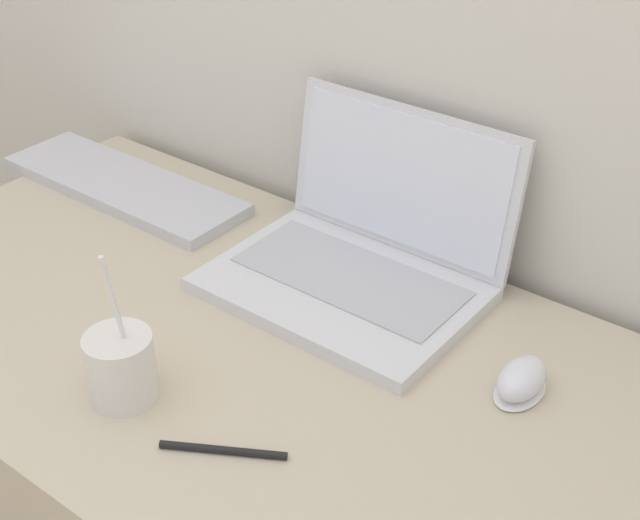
{
  "coord_description": "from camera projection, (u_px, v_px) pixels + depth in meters",
  "views": [
    {
      "loc": [
        0.68,
        -0.34,
        1.44
      ],
      "look_at": [
        0.08,
        0.43,
        0.81
      ],
      "focal_mm": 50.0,
      "sensor_mm": 36.0,
      "label": 1
    }
  ],
  "objects": [
    {
      "name": "drink_cup",
      "position": [
        119.0,
        364.0,
        1.04
      ],
      "size": [
        0.08,
        0.08,
        0.21
      ],
      "color": "silver",
      "rests_on": "desk"
    },
    {
      "name": "pen",
      "position": [
        223.0,
        450.0,
        0.98
      ],
      "size": [
        0.13,
        0.08,
        0.01
      ],
      "color": "black",
      "rests_on": "desk"
    },
    {
      "name": "external_keyboard",
      "position": [
        123.0,
        185.0,
        1.49
      ],
      "size": [
        0.46,
        0.14,
        0.02
      ],
      "color": "silver",
      "rests_on": "desk"
    },
    {
      "name": "computer_mouse",
      "position": [
        521.0,
        380.0,
        1.06
      ],
      "size": [
        0.05,
        0.09,
        0.04
      ],
      "color": "white",
      "rests_on": "desk"
    },
    {
      "name": "desk",
      "position": [
        237.0,
        519.0,
        1.37
      ],
      "size": [
        1.15,
        0.65,
        0.73
      ],
      "color": "beige",
      "rests_on": "ground_plane"
    },
    {
      "name": "laptop",
      "position": [
        362.0,
        252.0,
        1.25
      ],
      "size": [
        0.37,
        0.3,
        0.23
      ],
      "color": "silver",
      "rests_on": "desk"
    }
  ]
}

